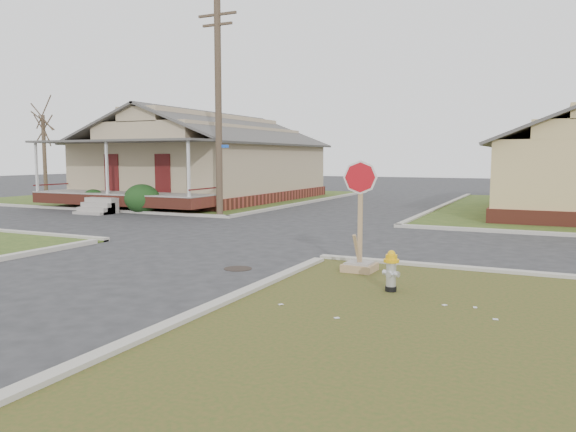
% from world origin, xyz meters
% --- Properties ---
extents(ground, '(120.00, 120.00, 0.00)m').
position_xyz_m(ground, '(0.00, 0.00, 0.00)').
color(ground, '#29292C').
rests_on(ground, ground).
extents(verge_far_left, '(19.00, 19.00, 0.05)m').
position_xyz_m(verge_far_left, '(-13.00, 18.00, 0.03)').
color(verge_far_left, '#31481A').
rests_on(verge_far_left, ground).
extents(curbs, '(80.00, 40.00, 0.12)m').
position_xyz_m(curbs, '(0.00, 5.00, 0.00)').
color(curbs, '#B0AA9F').
rests_on(curbs, ground).
extents(manhole, '(0.64, 0.64, 0.01)m').
position_xyz_m(manhole, '(2.20, -0.50, 0.01)').
color(manhole, black).
rests_on(manhole, ground).
extents(corner_house, '(10.10, 15.50, 5.30)m').
position_xyz_m(corner_house, '(-10.00, 16.68, 2.28)').
color(corner_house, brown).
rests_on(corner_house, ground).
extents(utility_pole, '(1.80, 0.28, 9.00)m').
position_xyz_m(utility_pole, '(-4.20, 8.90, 4.66)').
color(utility_pole, '#433226').
rests_on(utility_pole, ground).
extents(tree_far_left, '(0.22, 0.22, 4.90)m').
position_xyz_m(tree_far_left, '(-18.00, 12.00, 2.50)').
color(tree_far_left, '#433226').
rests_on(tree_far_left, verge_far_left).
extents(fire_hydrant, '(0.29, 0.29, 0.78)m').
position_xyz_m(fire_hydrant, '(5.98, -1.32, 0.48)').
color(fire_hydrant, black).
rests_on(fire_hydrant, ground).
extents(stop_sign, '(0.69, 0.67, 2.43)m').
position_xyz_m(stop_sign, '(4.87, 0.22, 0.57)').
color(stop_sign, '#A48059').
rests_on(stop_sign, ground).
extents(hedge_left, '(1.30, 1.07, 0.99)m').
position_xyz_m(hedge_left, '(-11.47, 9.05, 0.55)').
color(hedge_left, '#143814').
rests_on(hedge_left, verge_far_left).
extents(hedge_right, '(1.59, 1.30, 1.21)m').
position_xyz_m(hedge_right, '(-8.30, 8.80, 0.66)').
color(hedge_right, '#143814').
rests_on(hedge_right, verge_far_left).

